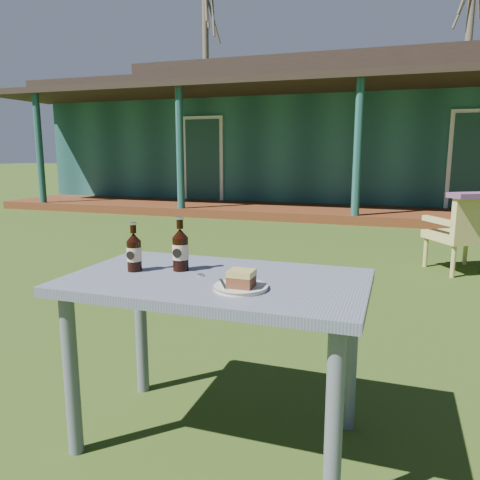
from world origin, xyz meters
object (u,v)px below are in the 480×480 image
(cake_slice, at_px, (241,278))
(cola_bottle_far, at_px, (134,252))
(cafe_table, at_px, (216,301))
(armchair_left, at_px, (467,230))
(plate, at_px, (241,287))
(cola_bottle_near, at_px, (180,249))

(cake_slice, xyz_separation_m, cola_bottle_far, (-0.52, 0.12, 0.04))
(cafe_table, relative_size, armchair_left, 1.53)
(cafe_table, xyz_separation_m, cake_slice, (0.15, -0.14, 0.15))
(cake_slice, bearing_deg, armchair_left, 71.43)
(armchair_left, bearing_deg, cafe_table, -111.49)
(plate, height_order, cola_bottle_near, cola_bottle_near)
(plate, relative_size, cake_slice, 2.22)
(plate, height_order, cola_bottle_far, cola_bottle_far)
(cola_bottle_far, bearing_deg, cafe_table, 2.06)
(cafe_table, distance_m, armchair_left, 3.72)
(cake_slice, height_order, cola_bottle_near, cola_bottle_near)
(armchair_left, bearing_deg, cake_slice, -108.57)
(cafe_table, bearing_deg, cola_bottle_near, 162.37)
(cola_bottle_near, height_order, armchair_left, cola_bottle_near)
(cafe_table, height_order, plate, plate)
(cafe_table, bearing_deg, plate, -40.57)
(plate, xyz_separation_m, armchair_left, (1.22, 3.58, -0.29))
(cola_bottle_far, distance_m, armchair_left, 3.90)
(cola_bottle_near, distance_m, cola_bottle_far, 0.20)
(plate, bearing_deg, cola_bottle_near, 151.00)
(cake_slice, xyz_separation_m, armchair_left, (1.21, 3.60, -0.32))
(cake_slice, bearing_deg, cola_bottle_far, 166.51)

